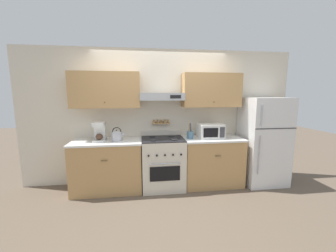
% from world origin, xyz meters
% --- Properties ---
extents(ground_plane, '(16.00, 16.00, 0.00)m').
position_xyz_m(ground_plane, '(0.00, 0.00, 0.00)').
color(ground_plane, brown).
extents(wall_back, '(5.20, 0.46, 2.55)m').
position_xyz_m(wall_back, '(-0.02, 0.62, 1.44)').
color(wall_back, beige).
rests_on(wall_back, ground_plane).
extents(counter_left, '(1.22, 0.66, 0.91)m').
position_xyz_m(counter_left, '(-0.99, 0.33, 0.45)').
color(counter_left, tan).
rests_on(counter_left, ground_plane).
extents(counter_right, '(1.11, 0.66, 0.91)m').
position_xyz_m(counter_right, '(0.94, 0.33, 0.45)').
color(counter_right, tan).
rests_on(counter_right, ground_plane).
extents(stove_range, '(0.76, 0.68, 1.01)m').
position_xyz_m(stove_range, '(0.00, 0.31, 0.47)').
color(stove_range, beige).
rests_on(stove_range, ground_plane).
extents(refrigerator, '(0.78, 0.72, 1.65)m').
position_xyz_m(refrigerator, '(1.95, 0.29, 0.83)').
color(refrigerator, white).
rests_on(refrigerator, ground_plane).
extents(tea_kettle, '(0.23, 0.18, 0.24)m').
position_xyz_m(tea_kettle, '(-0.81, 0.31, 1.00)').
color(tea_kettle, '#B7B7BC').
rests_on(tea_kettle, counter_left).
extents(coffee_maker, '(0.19, 0.24, 0.33)m').
position_xyz_m(coffee_maker, '(-1.10, 0.35, 1.08)').
color(coffee_maker, white).
rests_on(coffee_maker, counter_left).
extents(microwave, '(0.44, 0.35, 0.26)m').
position_xyz_m(microwave, '(0.90, 0.33, 1.04)').
color(microwave, white).
rests_on(microwave, counter_right).
extents(utensil_crock, '(0.12, 0.12, 0.29)m').
position_xyz_m(utensil_crock, '(0.51, 0.31, 0.98)').
color(utensil_crock, slate).
rests_on(utensil_crock, counter_right).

